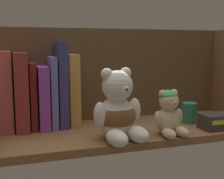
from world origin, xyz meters
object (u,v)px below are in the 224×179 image
book_5 (52,92)px  small_product_box (219,121)px  book_4 (43,97)px  teddy_bear_smaller (169,114)px  book_1 (6,91)px  book_3 (33,95)px  book_7 (72,90)px  book_2 (21,91)px  pillar_candle (189,113)px  teddy_bear_larger (118,112)px  book_6 (61,84)px

book_5 → small_product_box: book_5 is taller
book_4 → teddy_bear_smaller: size_ratio=1.46×
book_1 → book_3: book_1 is taller
book_5 → book_7: (5.86, 0.00, 0.30)cm
book_2 → book_4: bearing=-0.0°
book_3 → pillar_candle: (44.68, -9.60, -6.12)cm
book_3 → small_product_box: size_ratio=1.77×
book_5 → teddy_bear_larger: bearing=-52.3°
book_5 → book_6: (2.62, 0.00, 1.99)cm
book_7 → teddy_bear_smaller: book_7 is taller
book_7 → teddy_bear_larger: bearing=-66.2°
book_5 → teddy_bear_larger: (13.69, -17.72, -3.03)cm
book_2 → small_product_box: size_ratio=2.04×
small_product_box → pillar_candle: bearing=119.4°
teddy_bear_larger → book_4: bearing=132.8°
book_6 → book_7: size_ratio=1.16×
book_3 → book_2: bearing=180.0°
teddy_bear_smaller → pillar_candle: (11.73, 8.82, -2.55)cm
book_6 → teddy_bear_larger: 21.49cm
book_6 → book_5: bearing=180.0°
pillar_candle → small_product_box: size_ratio=0.59×
teddy_bear_smaller → book_4: bearing=148.7°
teddy_bear_smaller → book_1: bearing=155.3°
book_2 → teddy_bear_smaller: bearing=-27.1°
book_1 → teddy_bear_larger: book_1 is taller
book_3 → book_6: (8.05, 0.00, 2.78)cm
book_1 → book_6: 15.15cm
book_4 → pillar_candle: 43.44cm
teddy_bear_larger → small_product_box: teddy_bear_larger is taller
book_1 → small_product_box: bearing=-17.3°
book_4 → teddy_bear_smaller: book_4 is taller
book_5 → book_6: book_6 is taller
book_7 → book_4: bearing=-180.0°
book_7 → pillar_candle: (33.39, -9.60, -7.21)cm
book_7 → book_5: bearing=180.0°
book_3 → teddy_bear_larger: (19.12, -17.72, -2.24)cm
book_6 → teddy_bear_smaller: 31.61cm
teddy_bear_smaller → pillar_candle: 14.90cm
book_4 → book_7: size_ratio=0.84×
book_2 → book_7: (14.35, -0.00, -0.31)cm
book_5 → book_7: book_7 is taller
book_1 → teddy_bear_smaller: size_ratio=1.82×
teddy_bear_smaller → book_2: bearing=152.9°
book_2 → book_7: book_2 is taller
book_5 → pillar_candle: 40.99cm
teddy_bear_larger → pillar_candle: teddy_bear_larger is taller
pillar_candle → book_2: bearing=168.6°
book_1 → teddy_bear_larger: size_ratio=1.22×
pillar_candle → book_1: bearing=169.5°
book_1 → teddy_bear_smaller: 44.35cm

